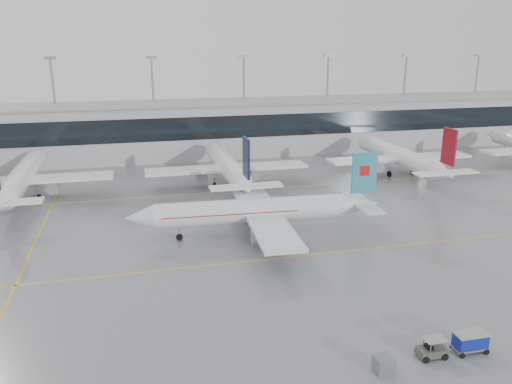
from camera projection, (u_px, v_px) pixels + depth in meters
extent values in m
plane|color=gray|center=(280.00, 258.00, 61.12)|extent=(320.00, 320.00, 0.00)
cube|color=gold|center=(280.00, 258.00, 61.12)|extent=(120.00, 0.25, 0.01)
cube|color=gold|center=(231.00, 191.00, 89.01)|extent=(120.00, 0.25, 0.01)
cube|color=gold|center=(38.00, 236.00, 68.05)|extent=(0.25, 60.00, 0.01)
cube|color=#A9A9AD|center=(204.00, 129.00, 117.06)|extent=(180.00, 15.00, 12.00)
cube|color=black|center=(209.00, 128.00, 109.61)|extent=(180.00, 0.20, 5.00)
cube|color=gray|center=(203.00, 103.00, 115.30)|extent=(182.00, 16.00, 0.40)
cylinder|color=gray|center=(56.00, 109.00, 113.50)|extent=(0.50, 0.50, 22.00)
cube|color=gray|center=(50.00, 58.00, 110.29)|extent=(2.40, 1.00, 0.60)
cylinder|color=gray|center=(154.00, 106.00, 118.65)|extent=(0.50, 0.50, 22.00)
cube|color=gray|center=(151.00, 57.00, 115.43)|extent=(2.40, 1.00, 0.60)
cylinder|color=gray|center=(244.00, 104.00, 123.79)|extent=(0.50, 0.50, 22.00)
cube|color=gray|center=(244.00, 57.00, 120.58)|extent=(2.40, 1.00, 0.60)
cylinder|color=gray|center=(327.00, 101.00, 128.93)|extent=(0.50, 0.50, 22.00)
cube|color=gray|center=(329.00, 56.00, 125.72)|extent=(2.40, 1.00, 0.60)
cylinder|color=gray|center=(403.00, 99.00, 134.08)|extent=(0.50, 0.50, 22.00)
cube|color=gray|center=(407.00, 56.00, 130.87)|extent=(2.40, 1.00, 0.60)
cylinder|color=gray|center=(474.00, 97.00, 139.22)|extent=(0.50, 0.50, 22.00)
cube|color=gray|center=(479.00, 55.00, 136.01)|extent=(2.40, 1.00, 0.60)
cylinder|color=silver|center=(251.00, 211.00, 67.40)|extent=(25.64, 4.83, 3.34)
cone|color=silver|center=(140.00, 218.00, 64.76)|extent=(4.19, 3.57, 3.34)
cone|color=silver|center=(360.00, 204.00, 70.18)|extent=(5.79, 3.67, 3.34)
cube|color=silver|center=(262.00, 213.00, 67.78)|extent=(6.61, 27.86, 0.45)
cube|color=silver|center=(361.00, 202.00, 70.13)|extent=(3.42, 10.77, 0.25)
cube|color=teal|center=(364.00, 173.00, 68.97)|extent=(3.61, 0.56, 5.70)
cylinder|color=#9696A0|center=(265.00, 236.00, 63.60)|extent=(3.72, 2.31, 2.10)
cylinder|color=#9696A0|center=(252.00, 212.00, 72.64)|extent=(3.72, 2.31, 2.10)
cylinder|color=gray|center=(179.00, 232.00, 66.34)|extent=(0.20, 0.20, 1.42)
cylinder|color=black|center=(179.00, 237.00, 66.54)|extent=(0.92, 0.35, 0.90)
cylinder|color=gray|center=(273.00, 232.00, 66.05)|extent=(0.24, 0.24, 1.42)
cylinder|color=black|center=(273.00, 237.00, 66.25)|extent=(1.12, 0.51, 1.10)
cylinder|color=gray|center=(265.00, 219.00, 70.95)|extent=(0.24, 0.24, 1.42)
cylinder|color=black|center=(265.00, 224.00, 71.15)|extent=(1.12, 0.51, 1.10)
cube|color=#B70F0F|center=(364.00, 171.00, 68.87)|extent=(1.42, 0.53, 1.40)
cube|color=#B70F0F|center=(229.00, 211.00, 66.81)|extent=(18.17, 4.43, 0.12)
cylinder|color=white|center=(23.00, 176.00, 84.40)|extent=(3.59, 27.36, 3.59)
cone|color=white|center=(38.00, 156.00, 98.98)|extent=(3.59, 4.00, 3.59)
cone|color=white|center=(0.00, 205.00, 69.08)|extent=(3.59, 5.60, 3.59)
cube|color=white|center=(21.00, 180.00, 83.12)|extent=(29.64, 5.00, 0.45)
cylinder|color=#9696A0|center=(53.00, 186.00, 85.13)|extent=(2.10, 3.60, 2.10)
cylinder|color=gray|center=(35.00, 175.00, 95.06)|extent=(0.20, 0.20, 1.56)
cylinder|color=black|center=(36.00, 179.00, 95.28)|extent=(0.30, 0.90, 0.90)
cylinder|color=gray|center=(5.00, 195.00, 82.17)|extent=(0.24, 0.24, 1.56)
cylinder|color=black|center=(5.00, 199.00, 82.39)|extent=(0.45, 1.10, 1.10)
cylinder|color=gray|center=(39.00, 193.00, 83.39)|extent=(0.24, 0.24, 1.56)
cylinder|color=black|center=(39.00, 197.00, 83.61)|extent=(0.45, 1.10, 1.10)
cylinder|color=white|center=(226.00, 164.00, 92.58)|extent=(3.59, 27.36, 3.59)
cone|color=white|center=(212.00, 148.00, 107.16)|extent=(3.59, 4.00, 3.59)
cone|color=white|center=(246.00, 188.00, 77.26)|extent=(3.59, 5.60, 3.59)
cube|color=white|center=(227.00, 168.00, 91.30)|extent=(29.64, 5.00, 0.45)
cube|color=white|center=(246.00, 186.00, 76.99)|extent=(11.40, 2.80, 0.25)
cube|color=#0E1536|center=(246.00, 158.00, 75.51)|extent=(0.35, 3.60, 6.12)
cylinder|color=#9696A0|center=(201.00, 177.00, 91.07)|extent=(2.10, 3.60, 2.10)
cylinder|color=#9696A0|center=(252.00, 174.00, 93.32)|extent=(2.10, 3.60, 2.10)
cylinder|color=gray|center=(216.00, 165.00, 103.24)|extent=(0.20, 0.20, 1.56)
cylinder|color=black|center=(216.00, 168.00, 103.46)|extent=(0.30, 0.90, 0.90)
cylinder|color=gray|center=(215.00, 181.00, 90.35)|extent=(0.24, 0.24, 1.56)
cylinder|color=black|center=(215.00, 185.00, 90.57)|extent=(0.45, 1.10, 1.10)
cylinder|color=gray|center=(243.00, 179.00, 91.57)|extent=(0.24, 0.24, 1.56)
cylinder|color=black|center=(243.00, 184.00, 91.79)|extent=(0.45, 1.10, 1.10)
cylinder|color=white|center=(396.00, 154.00, 100.77)|extent=(3.59, 27.36, 3.59)
cone|color=white|center=(362.00, 140.00, 115.35)|extent=(3.59, 4.00, 3.59)
cone|color=white|center=(444.00, 174.00, 85.44)|extent=(3.59, 5.60, 3.59)
cube|color=white|center=(400.00, 158.00, 99.49)|extent=(29.64, 5.00, 0.45)
cube|color=white|center=(445.00, 173.00, 85.17)|extent=(11.40, 2.80, 0.25)
cube|color=maroon|center=(449.00, 147.00, 83.69)|extent=(0.35, 3.60, 6.12)
cylinder|color=#9696A0|center=(376.00, 166.00, 99.25)|extent=(2.10, 3.60, 2.10)
cylinder|color=#9696A0|center=(419.00, 163.00, 101.50)|extent=(2.10, 3.60, 2.10)
cylinder|color=gray|center=(371.00, 156.00, 111.43)|extent=(0.20, 0.20, 1.56)
cylinder|color=black|center=(371.00, 159.00, 111.65)|extent=(0.30, 0.90, 0.90)
cylinder|color=gray|center=(389.00, 170.00, 98.54)|extent=(0.24, 0.24, 1.56)
cylinder|color=black|center=(389.00, 174.00, 98.76)|extent=(0.45, 1.10, 1.10)
cylinder|color=gray|center=(413.00, 168.00, 99.75)|extent=(0.24, 0.24, 1.56)
cylinder|color=black|center=(413.00, 172.00, 99.97)|extent=(0.45, 1.10, 1.10)
cone|color=white|center=(492.00, 134.00, 123.53)|extent=(3.59, 4.00, 3.59)
cylinder|color=gray|center=(504.00, 148.00, 119.61)|extent=(0.20, 0.20, 1.56)
cylinder|color=black|center=(504.00, 151.00, 119.83)|extent=(0.30, 0.90, 0.90)
cube|color=#41463C|center=(432.00, 351.00, 41.62)|extent=(2.38, 1.32, 0.69)
cube|color=gray|center=(435.00, 339.00, 41.33)|extent=(1.89, 1.31, 0.06)
cube|color=black|center=(429.00, 347.00, 41.43)|extent=(0.51, 0.79, 0.39)
cylinder|color=gray|center=(450.00, 349.00, 42.01)|extent=(1.18, 0.10, 0.08)
cylinder|color=gray|center=(431.00, 349.00, 40.81)|extent=(0.08, 0.08, 0.88)
cylinder|color=gray|center=(424.00, 341.00, 41.82)|extent=(0.08, 0.08, 0.88)
cylinder|color=gray|center=(446.00, 347.00, 41.11)|extent=(0.08, 0.08, 0.88)
cylinder|color=gray|center=(438.00, 339.00, 42.11)|extent=(0.08, 0.08, 0.88)
cylinder|color=black|center=(426.00, 360.00, 40.90)|extent=(0.59, 0.21, 0.59)
cylinder|color=black|center=(418.00, 351.00, 42.09)|extent=(0.59, 0.21, 0.59)
cylinder|color=black|center=(445.00, 357.00, 41.28)|extent=(0.59, 0.21, 0.59)
cylinder|color=black|center=(436.00, 348.00, 42.47)|extent=(0.59, 0.21, 0.59)
cube|color=gray|center=(469.00, 347.00, 42.42)|extent=(2.91, 1.50, 0.17)
cube|color=navy|center=(470.00, 340.00, 42.22)|extent=(2.72, 1.40, 1.15)
cube|color=gray|center=(471.00, 334.00, 42.05)|extent=(2.92, 1.60, 0.10)
cylinder|color=black|center=(462.00, 356.00, 41.55)|extent=(0.48, 0.18, 0.48)
cylinder|color=black|center=(452.00, 346.00, 42.90)|extent=(0.48, 0.18, 0.48)
cylinder|color=black|center=(487.00, 352.00, 42.04)|extent=(0.48, 0.18, 0.48)
cylinder|color=black|center=(476.00, 342.00, 43.39)|extent=(0.48, 0.18, 0.48)
cube|color=slate|center=(383.00, 365.00, 39.58)|extent=(1.43, 1.34, 1.40)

